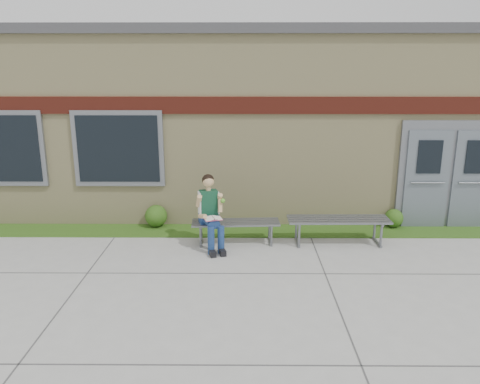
{
  "coord_description": "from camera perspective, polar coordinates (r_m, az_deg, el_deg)",
  "views": [
    {
      "loc": [
        -0.38,
        -6.73,
        3.35
      ],
      "look_at": [
        -0.44,
        1.7,
        1.1
      ],
      "focal_mm": 35.0,
      "sensor_mm": 36.0,
      "label": 1
    }
  ],
  "objects": [
    {
      "name": "bench_left",
      "position": [
        9.16,
        -0.52,
        -4.22
      ],
      "size": [
        1.73,
        0.56,
        0.44
      ],
      "rotation": [
        0.0,
        0.0,
        0.05
      ],
      "color": "slate",
      "rests_on": "ground"
    },
    {
      "name": "school_building",
      "position": [
        12.78,
        2.13,
        9.34
      ],
      "size": [
        16.2,
        6.22,
        4.2
      ],
      "color": "beige",
      "rests_on": "ground"
    },
    {
      "name": "girl",
      "position": [
        8.87,
        -3.6,
        -2.35
      ],
      "size": [
        0.61,
        0.91,
        1.4
      ],
      "rotation": [
        0.0,
        0.0,
        0.29
      ],
      "color": "navy",
      "rests_on": "ground"
    },
    {
      "name": "shrub_east",
      "position": [
        10.58,
        18.24,
        -3.04
      ],
      "size": [
        0.4,
        0.4,
        0.4
      ],
      "primitive_type": "sphere",
      "color": "#275216",
      "rests_on": "grass_strip"
    },
    {
      "name": "grass_strip",
      "position": [
        9.92,
        2.58,
        -4.75
      ],
      "size": [
        16.0,
        0.8,
        0.02
      ],
      "primitive_type": "cube",
      "color": "#275216",
      "rests_on": "ground"
    },
    {
      "name": "bench_right",
      "position": [
        9.33,
        11.88,
        -3.86
      ],
      "size": [
        1.97,
        0.57,
        0.51
      ],
      "rotation": [
        0.0,
        0.0,
        0.01
      ],
      "color": "slate",
      "rests_on": "ground"
    },
    {
      "name": "ground",
      "position": [
        7.53,
        3.32,
        -11.52
      ],
      "size": [
        80.0,
        80.0,
        0.0
      ],
      "primitive_type": "plane",
      "color": "#9E9E99",
      "rests_on": "ground"
    },
    {
      "name": "shrub_mid",
      "position": [
        10.24,
        -10.19,
        -2.88
      ],
      "size": [
        0.47,
        0.47,
        0.47
      ],
      "primitive_type": "sphere",
      "color": "#275216",
      "rests_on": "grass_strip"
    }
  ]
}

